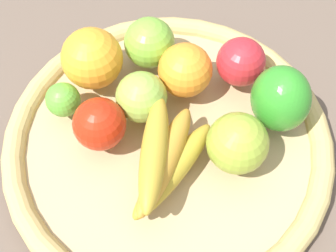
% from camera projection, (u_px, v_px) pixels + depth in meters
% --- Properties ---
extents(ground_plane, '(2.40, 2.40, 0.00)m').
position_uv_depth(ground_plane, '(168.00, 149.00, 0.62)').
color(ground_plane, brown).
rests_on(ground_plane, ground).
extents(basket, '(0.44, 0.44, 0.04)m').
position_uv_depth(basket, '(168.00, 142.00, 0.61)').
color(basket, tan).
rests_on(basket, ground_plane).
extents(orange_1, '(0.09, 0.09, 0.07)m').
position_uv_depth(orange_1, '(185.00, 70.00, 0.60)').
color(orange_1, orange).
rests_on(orange_1, basket).
extents(banana_bunch, '(0.15, 0.15, 0.06)m').
position_uv_depth(banana_bunch, '(164.00, 161.00, 0.53)').
color(banana_bunch, '#B1952B').
rests_on(banana_bunch, basket).
extents(apple_0, '(0.10, 0.10, 0.08)m').
position_uv_depth(apple_0, '(237.00, 143.00, 0.54)').
color(apple_0, '#92AA35').
rests_on(apple_0, basket).
extents(apple_2, '(0.07, 0.07, 0.07)m').
position_uv_depth(apple_2, '(241.00, 62.00, 0.61)').
color(apple_2, red).
rests_on(apple_2, basket).
extents(apple_4, '(0.10, 0.10, 0.07)m').
position_uv_depth(apple_4, '(149.00, 43.00, 0.62)').
color(apple_4, '#76B338').
rests_on(apple_4, basket).
extents(lime_0, '(0.06, 0.06, 0.05)m').
position_uv_depth(lime_0, '(63.00, 100.00, 0.59)').
color(lime_0, '#5AAB34').
rests_on(lime_0, basket).
extents(apple_3, '(0.09, 0.09, 0.07)m').
position_uv_depth(apple_3, '(99.00, 124.00, 0.56)').
color(apple_3, red).
rests_on(apple_3, basket).
extents(orange_0, '(0.12, 0.12, 0.08)m').
position_uv_depth(orange_0, '(92.00, 59.00, 0.60)').
color(orange_0, orange).
rests_on(orange_0, basket).
extents(bell_pepper, '(0.08, 0.07, 0.09)m').
position_uv_depth(bell_pepper, '(280.00, 99.00, 0.56)').
color(bell_pepper, '#308D26').
rests_on(bell_pepper, basket).
extents(apple_1, '(0.09, 0.09, 0.07)m').
position_uv_depth(apple_1, '(141.00, 97.00, 0.58)').
color(apple_1, '#8CAF44').
rests_on(apple_1, basket).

